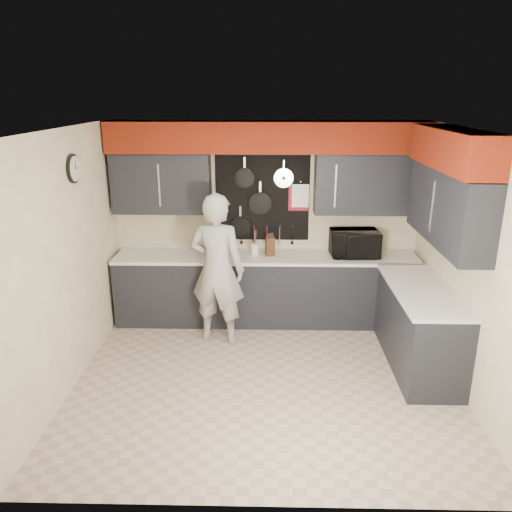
{
  "coord_description": "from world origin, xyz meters",
  "views": [
    {
      "loc": [
        0.01,
        -4.68,
        2.92
      ],
      "look_at": [
        -0.11,
        0.5,
        1.22
      ],
      "focal_mm": 35.0,
      "sensor_mm": 36.0,
      "label": 1
    }
  ],
  "objects_px": {
    "knife_block": "(270,246)",
    "utensil_crock": "(255,249)",
    "coffee_maker": "(215,242)",
    "microwave": "(354,243)",
    "person": "(217,269)"
  },
  "relations": [
    {
      "from": "microwave",
      "to": "coffee_maker",
      "type": "height_order",
      "value": "coffee_maker"
    },
    {
      "from": "knife_block",
      "to": "utensil_crock",
      "type": "xyz_separation_m",
      "value": [
        -0.2,
        0.03,
        -0.05
      ]
    },
    {
      "from": "coffee_maker",
      "to": "person",
      "type": "relative_size",
      "value": 0.19
    },
    {
      "from": "knife_block",
      "to": "utensil_crock",
      "type": "bearing_deg",
      "value": 161.67
    },
    {
      "from": "utensil_crock",
      "to": "coffee_maker",
      "type": "xyz_separation_m",
      "value": [
        -0.51,
        -0.04,
        0.11
      ]
    },
    {
      "from": "person",
      "to": "knife_block",
      "type": "bearing_deg",
      "value": -124.79
    },
    {
      "from": "microwave",
      "to": "utensil_crock",
      "type": "height_order",
      "value": "microwave"
    },
    {
      "from": "microwave",
      "to": "knife_block",
      "type": "distance_m",
      "value": 1.08
    },
    {
      "from": "knife_block",
      "to": "coffee_maker",
      "type": "xyz_separation_m",
      "value": [
        -0.71,
        -0.02,
        0.06
      ]
    },
    {
      "from": "utensil_crock",
      "to": "coffee_maker",
      "type": "distance_m",
      "value": 0.52
    },
    {
      "from": "coffee_maker",
      "to": "utensil_crock",
      "type": "bearing_deg",
      "value": -5.91
    },
    {
      "from": "microwave",
      "to": "knife_block",
      "type": "bearing_deg",
      "value": 176.99
    },
    {
      "from": "utensil_crock",
      "to": "coffee_maker",
      "type": "relative_size",
      "value": 0.42
    },
    {
      "from": "microwave",
      "to": "person",
      "type": "xyz_separation_m",
      "value": [
        -1.71,
        -0.55,
        -0.17
      ]
    },
    {
      "from": "utensil_crock",
      "to": "microwave",
      "type": "bearing_deg",
      "value": -0.96
    }
  ]
}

